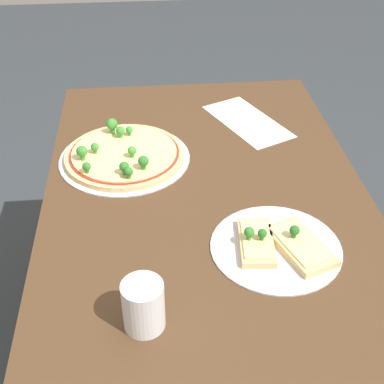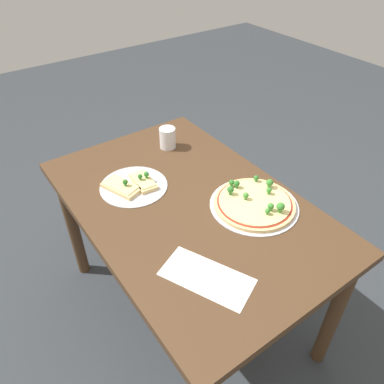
{
  "view_description": "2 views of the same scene",
  "coord_description": "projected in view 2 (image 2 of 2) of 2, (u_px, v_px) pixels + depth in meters",
  "views": [
    {
      "loc": [
        -1.07,
        0.14,
        1.52
      ],
      "look_at": [
        -0.02,
        0.04,
        0.75
      ],
      "focal_mm": 50.0,
      "sensor_mm": 36.0,
      "label": 1
    },
    {
      "loc": [
        0.95,
        -0.66,
        1.71
      ],
      "look_at": [
        -0.02,
        0.04,
        0.75
      ],
      "focal_mm": 35.0,
      "sensor_mm": 36.0,
      "label": 2
    }
  ],
  "objects": [
    {
      "name": "pizza_tray_whole",
      "position": [
        255.0,
        203.0,
        1.49
      ],
      "size": [
        0.36,
        0.36,
        0.07
      ],
      "color": "silver",
      "rests_on": "dining_table"
    },
    {
      "name": "drinking_cup",
      "position": [
        168.0,
        138.0,
        1.81
      ],
      "size": [
        0.08,
        0.08,
        0.1
      ],
      "primitive_type": "cylinder",
      "color": "white",
      "rests_on": "dining_table"
    },
    {
      "name": "ground_plane",
      "position": [
        189.0,
        308.0,
        1.97
      ],
      "size": [
        8.0,
        8.0,
        0.0
      ],
      "primitive_type": "plane",
      "color": "#33383D"
    },
    {
      "name": "dining_table",
      "position": [
        188.0,
        220.0,
        1.57
      ],
      "size": [
        1.25,
        0.81,
        0.73
      ],
      "color": "#4C331E",
      "rests_on": "ground_plane"
    },
    {
      "name": "paper_menu",
      "position": [
        207.0,
        277.0,
        1.22
      ],
      "size": [
        0.33,
        0.26,
        0.0
      ],
      "primitive_type": "cube",
      "rotation": [
        0.0,
        0.0,
        0.43
      ],
      "color": "white",
      "rests_on": "dining_table"
    },
    {
      "name": "pizza_tray_slice",
      "position": [
        132.0,
        185.0,
        1.59
      ],
      "size": [
        0.29,
        0.29,
        0.06
      ],
      "color": "silver",
      "rests_on": "dining_table"
    }
  ]
}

